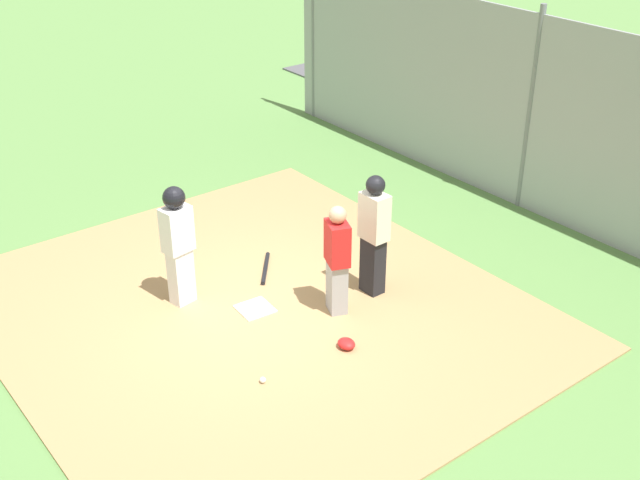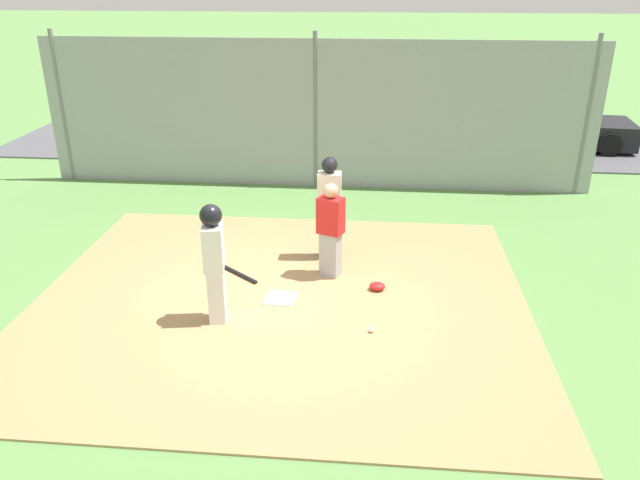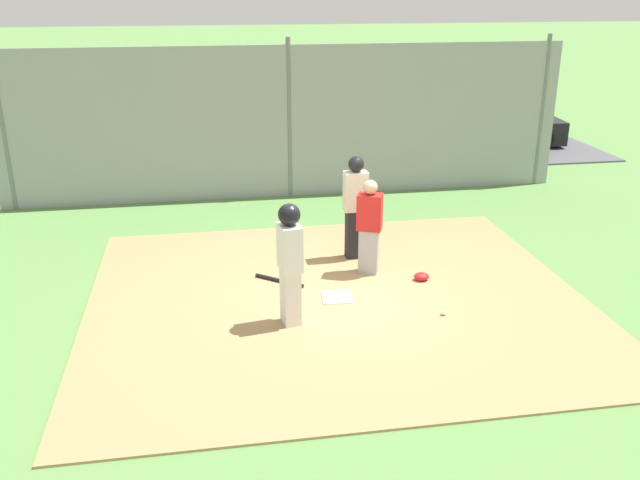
% 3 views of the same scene
% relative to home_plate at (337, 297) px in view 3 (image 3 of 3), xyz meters
% --- Properties ---
extents(ground_plane, '(140.00, 140.00, 0.00)m').
position_rel_home_plate_xyz_m(ground_plane, '(0.00, 0.00, -0.04)').
color(ground_plane, '#5B8947').
extents(dirt_infield, '(7.20, 6.40, 0.03)m').
position_rel_home_plate_xyz_m(dirt_infield, '(0.00, 0.00, -0.03)').
color(dirt_infield, '#A88456').
rests_on(dirt_infield, ground_plane).
extents(home_plate, '(0.47, 0.47, 0.02)m').
position_rel_home_plate_xyz_m(home_plate, '(0.00, 0.00, 0.00)').
color(home_plate, white).
rests_on(home_plate, dirt_infield).
extents(catcher, '(0.45, 0.38, 1.53)m').
position_rel_home_plate_xyz_m(catcher, '(-0.68, -0.86, 0.78)').
color(catcher, '#9E9EA3').
rests_on(catcher, dirt_infield).
extents(umpire, '(0.38, 0.26, 1.73)m').
position_rel_home_plate_xyz_m(umpire, '(-0.60, -1.54, 0.90)').
color(umpire, black).
rests_on(umpire, dirt_infield).
extents(runner, '(0.32, 0.42, 1.70)m').
position_rel_home_plate_xyz_m(runner, '(0.77, 0.65, 0.97)').
color(runner, silver).
rests_on(runner, dirt_infield).
extents(baseball_bat, '(0.70, 0.59, 0.06)m').
position_rel_home_plate_xyz_m(baseball_bat, '(0.77, -0.70, 0.02)').
color(baseball_bat, black).
rests_on(baseball_bat, dirt_infield).
extents(catcher_mask, '(0.24, 0.20, 0.12)m').
position_rel_home_plate_xyz_m(catcher_mask, '(-1.42, -0.41, 0.05)').
color(catcher_mask, red).
rests_on(catcher_mask, dirt_infield).
extents(baseball, '(0.07, 0.07, 0.07)m').
position_rel_home_plate_xyz_m(baseball, '(-1.36, 0.80, 0.03)').
color(baseball, white).
rests_on(baseball, dirt_infield).
extents(backstop_fence, '(12.00, 0.10, 3.35)m').
position_rel_home_plate_xyz_m(backstop_fence, '(0.00, -5.35, 1.56)').
color(backstop_fence, '#93999E').
rests_on(backstop_fence, ground_plane).
extents(parking_lot, '(18.00, 5.20, 0.04)m').
position_rel_home_plate_xyz_m(parking_lot, '(0.00, -9.46, -0.02)').
color(parking_lot, '#515156').
rests_on(parking_lot, ground_plane).
extents(parked_car_dark, '(4.34, 2.18, 1.28)m').
position_rel_home_plate_xyz_m(parked_car_dark, '(-6.06, -9.35, 0.57)').
color(parked_car_dark, black).
rests_on(parked_car_dark, parking_lot).
extents(parked_car_white, '(4.24, 1.96, 1.28)m').
position_rel_home_plate_xyz_m(parked_car_white, '(-3.31, -9.76, 0.57)').
color(parked_car_white, silver).
rests_on(parked_car_white, parking_lot).
extents(parked_car_blue, '(4.42, 2.41, 1.28)m').
position_rel_home_plate_xyz_m(parked_car_blue, '(-0.16, -9.24, 0.57)').
color(parked_car_blue, '#28428C').
rests_on(parked_car_blue, parking_lot).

